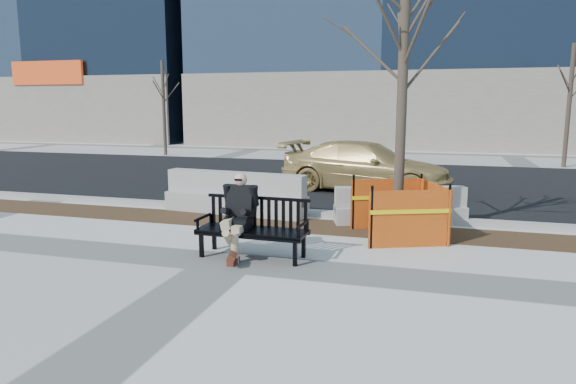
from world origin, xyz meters
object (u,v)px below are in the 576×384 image
at_px(jersey_barrier_left, 235,213).
at_px(tree_fence, 397,237).
at_px(jersey_barrier_right, 399,223).
at_px(seated_man, 240,255).
at_px(sedan, 365,191).
at_px(bench, 253,257).

bearing_deg(jersey_barrier_left, tree_fence, -11.61).
bearing_deg(jersey_barrier_right, seated_man, -145.62).
height_order(seated_man, sedan, sedan).
bearing_deg(bench, jersey_barrier_right, 57.53).
distance_m(bench, sedan, 6.75).
distance_m(seated_man, jersey_barrier_right, 3.72).
bearing_deg(seated_man, sedan, 82.36).
height_order(sedan, jersey_barrier_right, sedan).
xyz_separation_m(jersey_barrier_left, jersey_barrier_right, (3.50, 0.04, 0.00)).
xyz_separation_m(sedan, jersey_barrier_right, (1.20, -3.69, 0.00)).
bearing_deg(jersey_barrier_right, jersey_barrier_left, 162.36).
bearing_deg(jersey_barrier_left, sedan, 64.09).
xyz_separation_m(seated_man, tree_fence, (2.30, 1.81, 0.00)).
relative_size(tree_fence, jersey_barrier_left, 1.64).
xyz_separation_m(bench, tree_fence, (2.06, 1.86, 0.00)).
distance_m(bench, seated_man, 0.24).
bearing_deg(sedan, jersey_barrier_left, 158.90).
xyz_separation_m(bench, jersey_barrier_left, (-1.48, 2.97, 0.00)).
distance_m(seated_man, sedan, 6.73).
bearing_deg(seated_man, tree_fence, 39.59).
distance_m(bench, tree_fence, 2.78).
bearing_deg(jersey_barrier_left, bench, -57.72).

